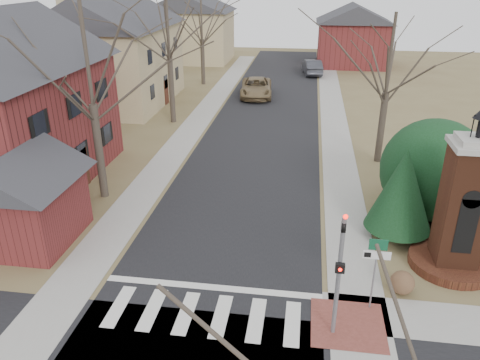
% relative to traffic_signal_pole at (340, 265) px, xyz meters
% --- Properties ---
extents(ground, '(120.00, 120.00, 0.00)m').
position_rel_traffic_signal_pole_xyz_m(ground, '(-4.30, -0.57, -2.59)').
color(ground, brown).
rests_on(ground, ground).
extents(main_street, '(8.00, 70.00, 0.01)m').
position_rel_traffic_signal_pole_xyz_m(main_street, '(-4.30, 21.43, -2.58)').
color(main_street, black).
rests_on(main_street, ground).
extents(crosswalk_zone, '(8.00, 2.20, 0.02)m').
position_rel_traffic_signal_pole_xyz_m(crosswalk_zone, '(-4.30, 0.23, -2.58)').
color(crosswalk_zone, silver).
rests_on(crosswalk_zone, ground).
extents(stop_bar, '(8.00, 0.35, 0.02)m').
position_rel_traffic_signal_pole_xyz_m(stop_bar, '(-4.30, 1.73, -2.58)').
color(stop_bar, silver).
rests_on(stop_bar, ground).
extents(sidewalk_right_main, '(2.00, 60.00, 0.02)m').
position_rel_traffic_signal_pole_xyz_m(sidewalk_right_main, '(0.90, 21.43, -2.58)').
color(sidewalk_right_main, gray).
rests_on(sidewalk_right_main, ground).
extents(sidewalk_left, '(2.00, 60.00, 0.02)m').
position_rel_traffic_signal_pole_xyz_m(sidewalk_left, '(-9.50, 21.43, -2.58)').
color(sidewalk_left, gray).
rests_on(sidewalk_left, ground).
extents(curb_apron, '(2.40, 2.40, 0.02)m').
position_rel_traffic_signal_pole_xyz_m(curb_apron, '(0.50, 0.43, -2.57)').
color(curb_apron, brown).
rests_on(curb_apron, ground).
extents(traffic_signal_pole, '(0.28, 0.41, 4.50)m').
position_rel_traffic_signal_pole_xyz_m(traffic_signal_pole, '(0.00, 0.00, 0.00)').
color(traffic_signal_pole, slate).
rests_on(traffic_signal_pole, ground).
extents(sign_post, '(0.90, 0.07, 2.75)m').
position_rel_traffic_signal_pole_xyz_m(sign_post, '(1.29, 1.41, -0.64)').
color(sign_post, slate).
rests_on(sign_post, ground).
extents(brick_gate_monument, '(3.20, 3.20, 6.47)m').
position_rel_traffic_signal_pole_xyz_m(brick_gate_monument, '(4.70, 4.42, -0.42)').
color(brick_gate_monument, '#502717').
rests_on(brick_gate_monument, ground).
extents(house_stucco_left, '(9.80, 12.80, 9.28)m').
position_rel_traffic_signal_pole_xyz_m(house_stucco_left, '(-17.80, 26.42, 2.01)').
color(house_stucco_left, tan).
rests_on(house_stucco_left, ground).
extents(garage_left, '(4.80, 4.80, 4.29)m').
position_rel_traffic_signal_pole_xyz_m(garage_left, '(-12.82, 3.92, -0.35)').
color(garage_left, maroon).
rests_on(garage_left, ground).
extents(house_distant_left, '(10.80, 8.80, 8.53)m').
position_rel_traffic_signal_pole_xyz_m(house_distant_left, '(-16.31, 47.42, 1.66)').
color(house_distant_left, tan).
rests_on(house_distant_left, ground).
extents(house_distant_right, '(8.80, 8.80, 7.30)m').
position_rel_traffic_signal_pole_xyz_m(house_distant_right, '(3.69, 47.42, 1.06)').
color(house_distant_right, maroon).
rests_on(house_distant_right, ground).
extents(evergreen_near, '(2.80, 2.80, 4.10)m').
position_rel_traffic_signal_pole_xyz_m(evergreen_near, '(2.90, 6.43, -0.29)').
color(evergreen_near, '#473D33').
rests_on(evergreen_near, ground).
extents(evergreen_mid, '(3.40, 3.40, 4.70)m').
position_rel_traffic_signal_pole_xyz_m(evergreen_mid, '(6.20, 7.63, 0.01)').
color(evergreen_mid, '#473D33').
rests_on(evergreen_mid, ground).
extents(evergreen_mass, '(4.80, 4.80, 4.80)m').
position_rel_traffic_signal_pole_xyz_m(evergreen_mass, '(4.70, 8.93, -0.19)').
color(evergreen_mass, '#113316').
rests_on(evergreen_mass, ground).
extents(bare_tree_0, '(8.05, 8.05, 11.15)m').
position_rel_traffic_signal_pole_xyz_m(bare_tree_0, '(-11.30, 8.43, 5.11)').
color(bare_tree_0, '#473D33').
rests_on(bare_tree_0, ground).
extents(bare_tree_1, '(8.40, 8.40, 11.64)m').
position_rel_traffic_signal_pole_xyz_m(bare_tree_1, '(-11.30, 21.43, 5.44)').
color(bare_tree_1, '#473D33').
rests_on(bare_tree_1, ground).
extents(bare_tree_2, '(7.35, 7.35, 10.19)m').
position_rel_traffic_signal_pole_xyz_m(bare_tree_2, '(-11.80, 34.43, 4.44)').
color(bare_tree_2, '#473D33').
rests_on(bare_tree_2, ground).
extents(bare_tree_3, '(7.00, 7.00, 9.70)m').
position_rel_traffic_signal_pole_xyz_m(bare_tree_3, '(3.20, 15.43, 4.10)').
color(bare_tree_3, '#473D33').
rests_on(bare_tree_3, ground).
extents(pickup_truck, '(3.23, 6.13, 1.64)m').
position_rel_traffic_signal_pole_xyz_m(pickup_truck, '(-5.90, 30.08, -1.76)').
color(pickup_truck, olive).
rests_on(pickup_truck, ground).
extents(distant_car, '(2.42, 5.17, 1.64)m').
position_rel_traffic_signal_pole_xyz_m(distant_car, '(-0.90, 40.85, -1.77)').
color(distant_car, '#393B42').
rests_on(distant_car, ground).
extents(dry_shrub_left, '(0.87, 0.87, 0.87)m').
position_rel_traffic_signal_pole_xyz_m(dry_shrub_left, '(2.50, 2.43, -2.15)').
color(dry_shrub_left, brown).
rests_on(dry_shrub_left, ground).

